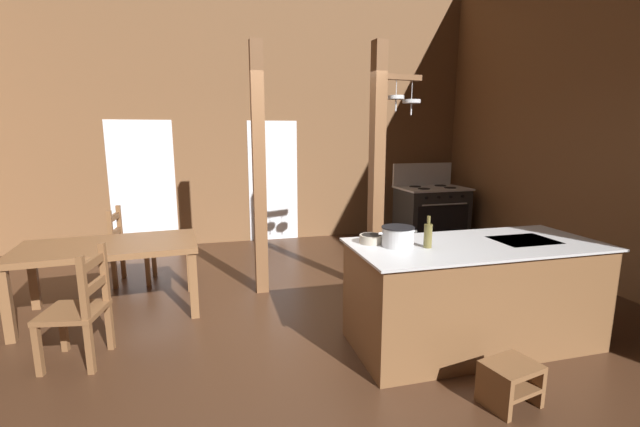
{
  "coord_description": "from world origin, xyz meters",
  "views": [
    {
      "loc": [
        -0.66,
        -3.5,
        1.84
      ],
      "look_at": [
        0.47,
        0.83,
        0.98
      ],
      "focal_mm": 23.62,
      "sensor_mm": 36.0,
      "label": 1
    }
  ],
  "objects_px": {
    "stove_range": "(431,213)",
    "ladderback_chair_by_post": "(129,247)",
    "ladderback_chair_near_window": "(80,309)",
    "mixing_bowl_on_counter": "(371,239)",
    "dining_table": "(109,252)",
    "stockpot_on_counter": "(398,237)",
    "bottle_tall_on_counter": "(428,235)",
    "kitchen_island": "(473,294)",
    "step_stool": "(510,380)"
  },
  "relations": [
    {
      "from": "stove_range",
      "to": "step_stool",
      "type": "xyz_separation_m",
      "value": [
        -1.76,
        -4.25,
        -0.3
      ]
    },
    {
      "from": "stockpot_on_counter",
      "to": "mixing_bowl_on_counter",
      "type": "distance_m",
      "value": 0.24
    },
    {
      "from": "ladderback_chair_near_window",
      "to": "mixing_bowl_on_counter",
      "type": "height_order",
      "value": "mixing_bowl_on_counter"
    },
    {
      "from": "dining_table",
      "to": "stockpot_on_counter",
      "type": "distance_m",
      "value": 2.9
    },
    {
      "from": "ladderback_chair_near_window",
      "to": "bottle_tall_on_counter",
      "type": "bearing_deg",
      "value": -11.02
    },
    {
      "from": "stove_range",
      "to": "stockpot_on_counter",
      "type": "distance_m",
      "value": 4.03
    },
    {
      "from": "stove_range",
      "to": "ladderback_chair_near_window",
      "type": "distance_m",
      "value": 5.56
    },
    {
      "from": "stove_range",
      "to": "stockpot_on_counter",
      "type": "bearing_deg",
      "value": -123.36
    },
    {
      "from": "stove_range",
      "to": "mixing_bowl_on_counter",
      "type": "height_order",
      "value": "stove_range"
    },
    {
      "from": "ladderback_chair_near_window",
      "to": "ladderback_chair_by_post",
      "type": "bearing_deg",
      "value": 88.63
    },
    {
      "from": "stockpot_on_counter",
      "to": "bottle_tall_on_counter",
      "type": "bearing_deg",
      "value": -23.67
    },
    {
      "from": "step_stool",
      "to": "kitchen_island",
      "type": "bearing_deg",
      "value": 72.93
    },
    {
      "from": "mixing_bowl_on_counter",
      "to": "bottle_tall_on_counter",
      "type": "bearing_deg",
      "value": -32.8
    },
    {
      "from": "bottle_tall_on_counter",
      "to": "mixing_bowl_on_counter",
      "type": "bearing_deg",
      "value": 147.2
    },
    {
      "from": "kitchen_island",
      "to": "mixing_bowl_on_counter",
      "type": "distance_m",
      "value": 1.03
    },
    {
      "from": "kitchen_island",
      "to": "ladderback_chair_near_window",
      "type": "height_order",
      "value": "ladderback_chair_near_window"
    },
    {
      "from": "kitchen_island",
      "to": "ladderback_chair_near_window",
      "type": "relative_size",
      "value": 2.28
    },
    {
      "from": "ladderback_chair_near_window",
      "to": "mixing_bowl_on_counter",
      "type": "distance_m",
      "value": 2.44
    },
    {
      "from": "ladderback_chair_by_post",
      "to": "bottle_tall_on_counter",
      "type": "xyz_separation_m",
      "value": [
        2.72,
        -2.46,
        0.57
      ]
    },
    {
      "from": "stove_range",
      "to": "dining_table",
      "type": "distance_m",
      "value": 5.09
    },
    {
      "from": "bottle_tall_on_counter",
      "to": "ladderback_chair_near_window",
      "type": "bearing_deg",
      "value": 168.98
    },
    {
      "from": "stove_range",
      "to": "stockpot_on_counter",
      "type": "relative_size",
      "value": 3.85
    },
    {
      "from": "stockpot_on_counter",
      "to": "stove_range",
      "type": "bearing_deg",
      "value": 56.64
    },
    {
      "from": "step_stool",
      "to": "stove_range",
      "type": "bearing_deg",
      "value": 67.57
    },
    {
      "from": "stove_range",
      "to": "stockpot_on_counter",
      "type": "xyz_separation_m",
      "value": [
        -2.2,
        -3.34,
        0.52
      ]
    },
    {
      "from": "kitchen_island",
      "to": "stockpot_on_counter",
      "type": "xyz_separation_m",
      "value": [
        -0.7,
        0.08,
        0.54
      ]
    },
    {
      "from": "kitchen_island",
      "to": "ladderback_chair_by_post",
      "type": "bearing_deg",
      "value": 142.55
    },
    {
      "from": "step_stool",
      "to": "dining_table",
      "type": "relative_size",
      "value": 0.23
    },
    {
      "from": "dining_table",
      "to": "bottle_tall_on_counter",
      "type": "xyz_separation_m",
      "value": [
        2.74,
        -1.51,
        0.37
      ]
    },
    {
      "from": "step_stool",
      "to": "bottle_tall_on_counter",
      "type": "height_order",
      "value": "bottle_tall_on_counter"
    },
    {
      "from": "ladderback_chair_near_window",
      "to": "bottle_tall_on_counter",
      "type": "xyz_separation_m",
      "value": [
        2.77,
        -0.54,
        0.57
      ]
    },
    {
      "from": "bottle_tall_on_counter",
      "to": "step_stool",
      "type": "bearing_deg",
      "value": -74.79
    },
    {
      "from": "stove_range",
      "to": "ladderback_chair_by_post",
      "type": "relative_size",
      "value": 1.39
    },
    {
      "from": "kitchen_island",
      "to": "ladderback_chair_near_window",
      "type": "bearing_deg",
      "value": 170.82
    },
    {
      "from": "dining_table",
      "to": "ladderback_chair_near_window",
      "type": "distance_m",
      "value": 0.99
    },
    {
      "from": "mixing_bowl_on_counter",
      "to": "bottle_tall_on_counter",
      "type": "height_order",
      "value": "bottle_tall_on_counter"
    },
    {
      "from": "step_stool",
      "to": "stockpot_on_counter",
      "type": "relative_size",
      "value": 1.2
    },
    {
      "from": "stove_range",
      "to": "ladderback_chair_by_post",
      "type": "distance_m",
      "value": 4.8
    },
    {
      "from": "ladderback_chair_near_window",
      "to": "mixing_bowl_on_counter",
      "type": "relative_size",
      "value": 4.66
    },
    {
      "from": "stove_range",
      "to": "ladderback_chair_by_post",
      "type": "height_order",
      "value": "stove_range"
    },
    {
      "from": "kitchen_island",
      "to": "bottle_tall_on_counter",
      "type": "distance_m",
      "value": 0.74
    },
    {
      "from": "kitchen_island",
      "to": "stove_range",
      "type": "distance_m",
      "value": 3.74
    },
    {
      "from": "kitchen_island",
      "to": "bottle_tall_on_counter",
      "type": "height_order",
      "value": "bottle_tall_on_counter"
    },
    {
      "from": "kitchen_island",
      "to": "ladderback_chair_by_post",
      "type": "xyz_separation_m",
      "value": [
        -3.2,
        2.45,
        -0.01
      ]
    },
    {
      "from": "step_stool",
      "to": "bottle_tall_on_counter",
      "type": "xyz_separation_m",
      "value": [
        -0.22,
        0.82,
        0.84
      ]
    },
    {
      "from": "kitchen_island",
      "to": "dining_table",
      "type": "distance_m",
      "value": 3.55
    },
    {
      "from": "step_stool",
      "to": "mixing_bowl_on_counter",
      "type": "xyz_separation_m",
      "value": [
        -0.61,
        1.07,
        0.77
      ]
    },
    {
      "from": "ladderback_chair_near_window",
      "to": "ladderback_chair_by_post",
      "type": "relative_size",
      "value": 1.0
    },
    {
      "from": "dining_table",
      "to": "ladderback_chair_by_post",
      "type": "height_order",
      "value": "ladderback_chair_by_post"
    },
    {
      "from": "ladderback_chair_near_window",
      "to": "bottle_tall_on_counter",
      "type": "distance_m",
      "value": 2.88
    }
  ]
}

